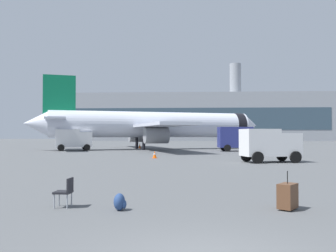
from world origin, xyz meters
TOP-DOWN VIEW (x-y plane):
  - airplane_at_gate at (-5.73, 47.90)m, footprint 34.66×31.71m
  - service_truck at (-16.01, 42.73)m, footprint 5.27×3.90m
  - fuel_truck at (6.65, 42.31)m, footprint 6.20×3.19m
  - cargo_van at (6.08, 22.71)m, footprint 4.76×3.22m
  - safety_cone_near at (7.47, 41.51)m, footprint 0.44×0.44m
  - safety_cone_mid at (-3.35, 27.21)m, footprint 0.44×0.44m
  - safety_cone_far at (-8.15, 52.46)m, footprint 0.44×0.44m
  - rolling_suitcase at (2.58, 4.58)m, footprint 0.70×0.75m
  - traveller_backpack at (-2.17, 4.21)m, footprint 0.36×0.40m
  - gate_chair at (-3.86, 4.56)m, footprint 0.48×0.48m
  - terminal_building at (2.96, 135.54)m, footprint 101.17×18.58m

SIDE VIEW (x-z plane):
  - traveller_backpack at x=-2.17m, z-range -0.01..0.47m
  - safety_cone_near at x=7.47m, z-range -0.01..0.62m
  - safety_cone_mid at x=-3.35m, z-range -0.01..0.66m
  - rolling_suitcase at x=2.58m, z-range -0.16..0.94m
  - safety_cone_far at x=-8.15m, z-range -0.01..0.80m
  - gate_chair at x=-3.86m, z-range 0.07..0.93m
  - cargo_van at x=6.08m, z-range 0.15..2.75m
  - service_truck at x=-16.01m, z-range 0.16..3.05m
  - fuel_truck at x=6.65m, z-range 0.17..3.37m
  - airplane_at_gate at x=-5.73m, z-range -1.59..8.91m
  - terminal_building at x=2.96m, z-range -5.90..24.04m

